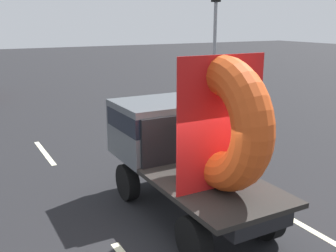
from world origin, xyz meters
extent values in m
plane|color=black|center=(0.00, 0.00, 0.00)|extent=(120.00, 120.00, 0.00)
cylinder|color=black|center=(-0.53, 2.34, 0.44)|extent=(0.28, 0.88, 0.88)
cylinder|color=black|center=(1.17, 2.34, 0.44)|extent=(0.28, 0.88, 0.88)
cylinder|color=black|center=(-0.53, -0.65, 0.44)|extent=(0.28, 0.88, 0.88)
cylinder|color=black|center=(1.17, -0.65, 0.44)|extent=(0.28, 0.88, 0.88)
cube|color=black|center=(0.32, 0.84, 0.88)|extent=(1.30, 4.79, 0.25)
cube|color=#4C5156|center=(0.32, 2.34, 1.68)|extent=(2.00, 1.79, 1.35)
cube|color=black|center=(0.32, 2.29, 1.97)|extent=(2.02, 1.70, 0.44)
cube|color=black|center=(0.32, -0.05, 1.05)|extent=(2.00, 3.00, 0.10)
cube|color=black|center=(0.32, 1.39, 1.65)|extent=(1.80, 0.08, 1.10)
torus|color=#D84C19|center=(0.32, -0.20, 2.38)|extent=(0.74, 2.55, 2.55)
cube|color=red|center=(0.32, -0.20, 2.38)|extent=(1.90, 0.03, 2.55)
cylinder|color=gray|center=(7.03, 9.53, 2.53)|extent=(0.16, 0.16, 5.05)
cube|color=beige|center=(-1.58, 6.89, 0.00)|extent=(0.16, 2.72, 0.01)
cube|color=beige|center=(2.21, -1.22, 0.00)|extent=(0.16, 2.09, 0.01)
cube|color=beige|center=(2.21, 6.76, 0.00)|extent=(0.16, 2.53, 0.01)
camera|label=1|loc=(-3.99, -6.00, 4.24)|focal=42.43mm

